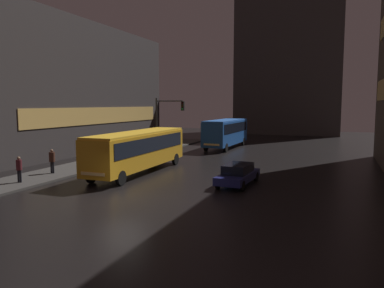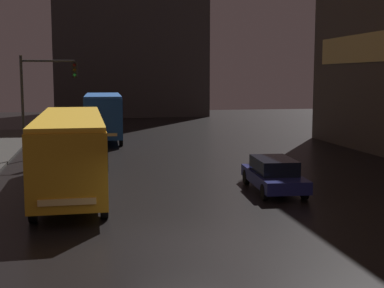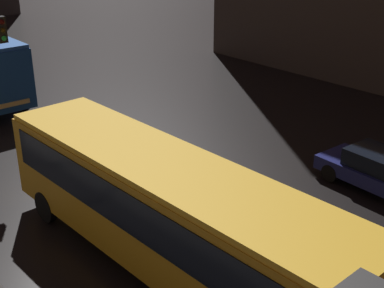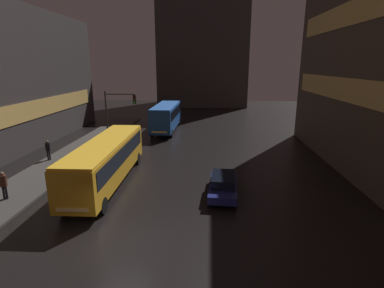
{
  "view_description": "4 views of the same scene",
  "coord_description": "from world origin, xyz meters",
  "px_view_note": "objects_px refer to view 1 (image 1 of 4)",
  "views": [
    {
      "loc": [
        11.06,
        -17.55,
        5.34
      ],
      "look_at": [
        0.22,
        10.14,
        2.15
      ],
      "focal_mm": 35.0,
      "sensor_mm": 36.0,
      "label": 1
    },
    {
      "loc": [
        -2.43,
        -14.66,
        4.77
      ],
      "look_at": [
        1.89,
        8.22,
        1.82
      ],
      "focal_mm": 50.0,
      "sensor_mm": 36.0,
      "label": 2
    },
    {
      "loc": [
        -10.76,
        -1.46,
        8.87
      ],
      "look_at": [
        0.85,
        11.45,
        1.31
      ],
      "focal_mm": 50.0,
      "sensor_mm": 36.0,
      "label": 3
    },
    {
      "loc": [
        4.03,
        -12.32,
        8.46
      ],
      "look_at": [
        2.64,
        11.07,
        2.2
      ],
      "focal_mm": 28.0,
      "sensor_mm": 36.0,
      "label": 4
    }
  ],
  "objects_px": {
    "pedestrian_near": "(99,147)",
    "pedestrian_far": "(52,159)",
    "bus_far": "(226,131)",
    "pedestrian_mid": "(19,167)",
    "car_taxi": "(238,174)",
    "traffic_light_main": "(166,117)",
    "bus_near": "(139,148)"
  },
  "relations": [
    {
      "from": "car_taxi",
      "to": "pedestrian_far",
      "type": "xyz_separation_m",
      "value": [
        -13.87,
        -1.79,
        0.54
      ]
    },
    {
      "from": "bus_near",
      "to": "pedestrian_near",
      "type": "height_order",
      "value": "bus_near"
    },
    {
      "from": "pedestrian_mid",
      "to": "pedestrian_near",
      "type": "bearing_deg",
      "value": 37.18
    },
    {
      "from": "bus_far",
      "to": "pedestrian_far",
      "type": "distance_m",
      "value": 22.69
    },
    {
      "from": "traffic_light_main",
      "to": "bus_near",
      "type": "bearing_deg",
      "value": -78.32
    },
    {
      "from": "pedestrian_far",
      "to": "traffic_light_main",
      "type": "xyz_separation_m",
      "value": [
        3.73,
        12.17,
        2.76
      ]
    },
    {
      "from": "pedestrian_mid",
      "to": "pedestrian_far",
      "type": "height_order",
      "value": "pedestrian_far"
    },
    {
      "from": "bus_near",
      "to": "traffic_light_main",
      "type": "distance_m",
      "value": 9.34
    },
    {
      "from": "bus_near",
      "to": "traffic_light_main",
      "type": "bearing_deg",
      "value": -79.02
    },
    {
      "from": "pedestrian_far",
      "to": "pedestrian_near",
      "type": "bearing_deg",
      "value": 101.37
    },
    {
      "from": "bus_far",
      "to": "car_taxi",
      "type": "relative_size",
      "value": 2.22
    },
    {
      "from": "bus_near",
      "to": "bus_far",
      "type": "distance_m",
      "value": 18.31
    },
    {
      "from": "pedestrian_mid",
      "to": "pedestrian_far",
      "type": "xyz_separation_m",
      "value": [
        -0.33,
        3.44,
        0.09
      ]
    },
    {
      "from": "pedestrian_far",
      "to": "bus_near",
      "type": "bearing_deg",
      "value": 31.46
    },
    {
      "from": "bus_near",
      "to": "pedestrian_near",
      "type": "distance_m",
      "value": 8.48
    },
    {
      "from": "traffic_light_main",
      "to": "pedestrian_far",
      "type": "bearing_deg",
      "value": -107.05
    },
    {
      "from": "bus_far",
      "to": "pedestrian_near",
      "type": "bearing_deg",
      "value": 58.37
    },
    {
      "from": "pedestrian_near",
      "to": "pedestrian_far",
      "type": "xyz_separation_m",
      "value": [
        1.42,
        -7.97,
        0.01
      ]
    },
    {
      "from": "pedestrian_mid",
      "to": "bus_far",
      "type": "bearing_deg",
      "value": 12.84
    },
    {
      "from": "car_taxi",
      "to": "traffic_light_main",
      "type": "bearing_deg",
      "value": -42.01
    },
    {
      "from": "bus_far",
      "to": "pedestrian_far",
      "type": "bearing_deg",
      "value": 72.46
    },
    {
      "from": "bus_far",
      "to": "traffic_light_main",
      "type": "xyz_separation_m",
      "value": [
        -3.58,
        -9.3,
        1.9
      ]
    },
    {
      "from": "bus_far",
      "to": "pedestrian_mid",
      "type": "xyz_separation_m",
      "value": [
        -6.98,
        -24.91,
        -0.95
      ]
    },
    {
      "from": "bus_far",
      "to": "pedestrian_near",
      "type": "xyz_separation_m",
      "value": [
        -8.73,
        -13.49,
        -0.88
      ]
    },
    {
      "from": "car_taxi",
      "to": "pedestrian_far",
      "type": "distance_m",
      "value": 14.0
    },
    {
      "from": "bus_far",
      "to": "pedestrian_mid",
      "type": "relative_size",
      "value": 6.01
    },
    {
      "from": "pedestrian_near",
      "to": "pedestrian_mid",
      "type": "xyz_separation_m",
      "value": [
        1.74,
        -11.42,
        -0.07
      ]
    },
    {
      "from": "pedestrian_far",
      "to": "traffic_light_main",
      "type": "relative_size",
      "value": 0.31
    },
    {
      "from": "bus_far",
      "to": "pedestrian_mid",
      "type": "distance_m",
      "value": 25.89
    },
    {
      "from": "bus_near",
      "to": "traffic_light_main",
      "type": "height_order",
      "value": "traffic_light_main"
    },
    {
      "from": "bus_near",
      "to": "bus_far",
      "type": "height_order",
      "value": "bus_far"
    },
    {
      "from": "bus_near",
      "to": "car_taxi",
      "type": "distance_m",
      "value": 8.51
    }
  ]
}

